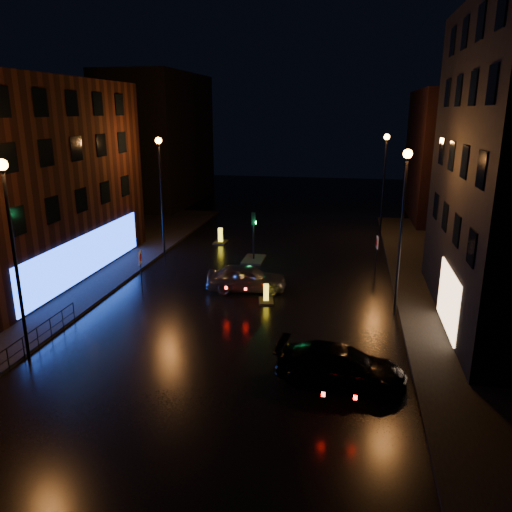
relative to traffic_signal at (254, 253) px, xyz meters
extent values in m
plane|color=black|center=(1.20, -14.00, -0.50)|extent=(120.00, 120.00, 0.00)
cube|color=black|center=(-12.80, -6.00, -0.43)|extent=(12.00, 44.00, 0.15)
cube|color=black|center=(15.20, -6.00, -0.43)|extent=(12.00, 44.00, 0.15)
cube|color=black|center=(-14.30, -6.00, 5.50)|extent=(10.00, 18.00, 12.00)
cube|color=black|center=(-14.80, 21.00, 6.50)|extent=(8.00, 16.00, 14.00)
cube|color=black|center=(16.20, 18.00, 5.50)|extent=(8.00, 14.00, 12.00)
cylinder|color=black|center=(-6.60, -16.00, 3.50)|extent=(0.14, 0.14, 8.00)
cylinder|color=black|center=(-6.60, -16.00, 7.50)|extent=(0.20, 0.20, 0.25)
sphere|color=orange|center=(-6.60, -16.00, 7.65)|extent=(0.44, 0.44, 0.44)
cylinder|color=black|center=(-6.60, 0.00, 3.50)|extent=(0.14, 0.14, 8.00)
cylinder|color=black|center=(-6.60, 0.00, 7.50)|extent=(0.20, 0.20, 0.25)
sphere|color=orange|center=(-6.60, 0.00, 7.65)|extent=(0.44, 0.44, 0.44)
cylinder|color=black|center=(9.00, -8.00, 3.50)|extent=(0.14, 0.14, 8.00)
cylinder|color=black|center=(9.00, -8.00, 7.50)|extent=(0.20, 0.20, 0.25)
sphere|color=orange|center=(9.00, -8.00, 7.65)|extent=(0.44, 0.44, 0.44)
cylinder|color=black|center=(9.00, 8.00, 3.50)|extent=(0.14, 0.14, 8.00)
cylinder|color=black|center=(9.00, 8.00, 7.50)|extent=(0.20, 0.20, 0.25)
sphere|color=orange|center=(9.00, 8.00, 7.65)|extent=(0.44, 0.44, 0.44)
cube|color=black|center=(0.00, 0.00, -0.44)|extent=(1.40, 2.40, 0.12)
cylinder|color=black|center=(0.00, 0.00, 0.90)|extent=(0.12, 0.12, 2.80)
cube|color=black|center=(0.00, 0.00, 2.50)|extent=(0.28, 0.22, 0.90)
cylinder|color=#0CFF59|center=(0.14, 0.00, 2.22)|extent=(0.05, 0.18, 0.18)
cylinder|color=black|center=(-6.80, -15.00, 0.47)|extent=(0.05, 6.00, 0.05)
cylinder|color=black|center=(-6.80, -15.00, 0.00)|extent=(0.04, 6.00, 0.04)
cylinder|color=black|center=(-6.80, -15.00, 0.00)|extent=(0.04, 0.04, 1.00)
cylinder|color=black|center=(-6.80, -12.00, 0.00)|extent=(0.04, 0.04, 1.00)
imported|color=#9D9FA4|center=(0.75, -6.09, 0.28)|extent=(4.80, 2.43, 1.57)
imported|color=black|center=(6.40, -15.46, 0.22)|extent=(5.18, 2.55, 1.45)
cube|color=black|center=(2.17, -7.64, -0.45)|extent=(1.00, 1.30, 0.10)
cube|color=yellow|center=(2.17, -7.64, 0.03)|extent=(0.30, 0.23, 0.97)
cube|color=black|center=(2.17, -7.64, 0.03)|extent=(0.29, 0.08, 0.58)
cube|color=black|center=(-3.50, 4.22, -0.44)|extent=(0.96, 1.41, 0.11)
cube|color=yellow|center=(-3.50, 4.22, 0.13)|extent=(0.33, 0.22, 1.15)
cube|color=black|center=(-3.50, 4.22, 0.13)|extent=(0.34, 0.03, 0.69)
cylinder|color=black|center=(-5.30, -7.11, 0.65)|extent=(0.06, 0.06, 2.29)
cube|color=white|center=(-5.30, -7.11, 1.48)|extent=(0.16, 0.57, 0.78)
cylinder|color=#B20C0C|center=(-5.27, -7.10, 1.48)|extent=(0.11, 0.45, 0.46)
cylinder|color=black|center=(8.29, -1.22, 0.66)|extent=(0.06, 0.06, 2.33)
cube|color=white|center=(8.29, -1.22, 1.51)|extent=(0.11, 0.59, 0.80)
cylinder|color=#B20C0C|center=(8.26, -1.22, 1.51)|extent=(0.07, 0.47, 0.47)
camera|label=1|loc=(6.39, -32.92, 9.62)|focal=35.00mm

